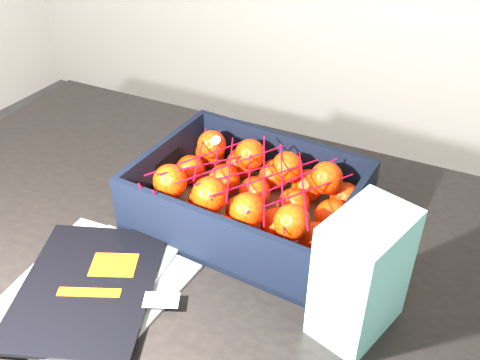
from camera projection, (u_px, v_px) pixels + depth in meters
The scene contains 6 objects.
table at pixel (181, 257), 1.09m from camera, with size 1.26×0.89×0.75m.
magazine_stack at pixel (90, 289), 0.87m from camera, with size 0.31×0.34×0.02m.
produce_crate at pixel (248, 204), 1.01m from camera, with size 0.39×0.29×0.11m.
clementine_heap at pixel (248, 196), 1.00m from camera, with size 0.37×0.28×0.11m.
mesh_net at pixel (242, 174), 0.96m from camera, with size 0.32×0.26×0.09m.
retail_carton at pixel (362, 274), 0.77m from camera, with size 0.09×0.14×0.20m, color white.
Camera 1 is at (0.71, -0.33, 1.41)m, focal length 40.47 mm.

